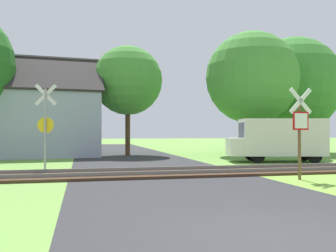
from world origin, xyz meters
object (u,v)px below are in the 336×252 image
Objects in this scene: crossing_sign_far at (45,122)px; tree_center at (128,81)px; mail_truck at (278,138)px; house at (44,121)px; tree_right at (252,78)px; stop_sign_near at (300,127)px; tree_far at (294,85)px.

tree_center is at bearing 74.84° from crossing_sign_far.
tree_center is 10.95m from mail_truck.
house is 6.09m from tree_center.
mail_truck is at bearing -101.08° from tree_right.
crossing_sign_far is (-8.38, 4.74, 0.23)m from stop_sign_near.
crossing_sign_far is 11.01m from tree_center.
house is at bearing -179.74° from tree_far.
tree_center is at bearing 163.45° from tree_right.
mail_truck is (11.44, 2.04, -0.73)m from crossing_sign_far.
tree_right is at bearing -152.05° from tree_far.
crossing_sign_far is 9.61m from house.
crossing_sign_far is at bearing -149.92° from tree_right.
stop_sign_near is 0.35× the size of tree_far.
tree_far is at bearing -4.76° from house.
tree_right is 5.19m from tree_far.
crossing_sign_far is 0.40× the size of tree_far.
crossing_sign_far reaches higher than mail_truck.
mail_truck is (6.97, -7.54, -3.80)m from tree_center.
stop_sign_near is 15.21m from tree_center.
tree_far is at bearing 0.28° from tree_center.
house is 0.85× the size of tree_far.
stop_sign_near is at bearing -61.92° from house.
mail_truck is at bearing -47.24° from tree_center.
tree_center is (5.40, 0.02, 2.80)m from house.
tree_far reaches higher than stop_sign_near.
crossing_sign_far is 0.43× the size of tree_right.
tree_far reaches higher than tree_center.
house is at bearing 72.17° from mail_truck.
stop_sign_near is 0.86× the size of crossing_sign_far.
tree_right is 1.11× the size of tree_center.
tree_center is 1.42× the size of mail_truck.
tree_center is 0.85× the size of tree_far.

